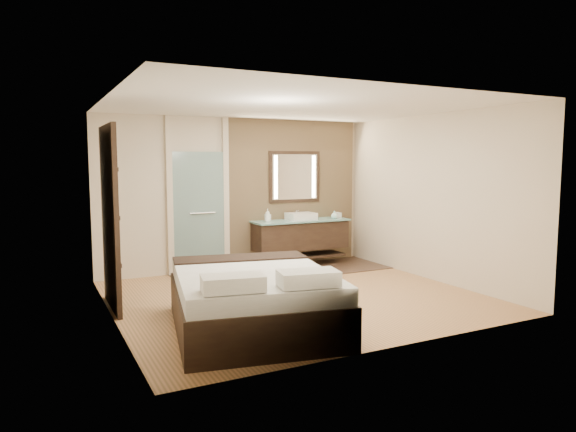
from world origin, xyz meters
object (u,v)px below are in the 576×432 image
bed (253,299)px  waste_bin (295,261)px  vanity (301,235)px  mirror_unit (295,177)px

bed → waste_bin: bearing=65.8°
bed → waste_bin: 3.55m
bed → vanity: bearing=64.4°
bed → waste_bin: (2.04, 2.89, -0.23)m
mirror_unit → bed: 4.09m
mirror_unit → bed: size_ratio=0.43×
mirror_unit → waste_bin: bearing=-117.4°
mirror_unit → waste_bin: mirror_unit is taller
vanity → waste_bin: bearing=-156.9°
vanity → bed: vanity is taller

